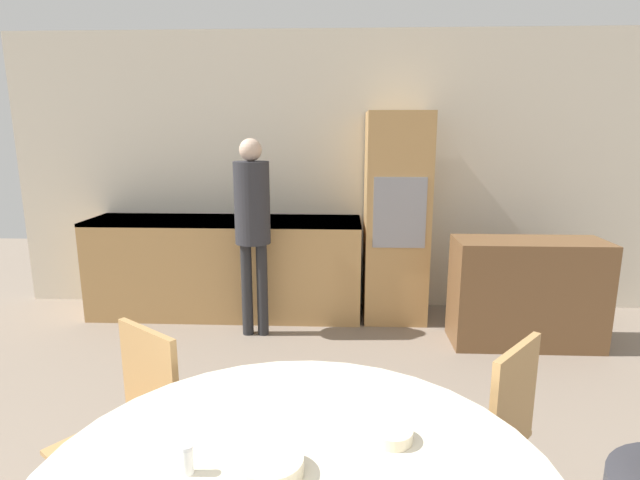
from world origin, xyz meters
TOP-DOWN VIEW (x-y plane):
  - wall_back at (0.00, 5.16)m, footprint 6.10×0.05m
  - kitchen_counter at (-0.96, 4.82)m, footprint 2.49×0.60m
  - oven_unit at (0.60, 4.82)m, footprint 0.55×0.59m
  - sideboard at (1.60, 4.25)m, footprint 1.17×0.45m
  - chair_far_left at (-0.75, 2.19)m, footprint 0.56×0.56m
  - chair_far_right at (0.72, 2.23)m, footprint 0.56×0.56m
  - person_standing at (-0.61, 4.33)m, footprint 0.29×0.29m
  - bowl_near at (0.28, 1.74)m, footprint 0.13×0.13m
  - bowl_centre at (-0.07, 1.57)m, footprint 0.19×0.19m
  - salt_shaker at (-0.30, 1.56)m, footprint 0.03×0.03m

SIDE VIEW (x-z plane):
  - sideboard at x=1.60m, z-range 0.00..0.86m
  - kitchen_counter at x=-0.96m, z-range 0.01..0.92m
  - chair_far_left at x=-0.75m, z-range 0.06..0.95m
  - chair_far_right at x=0.72m, z-range 0.06..0.95m
  - bowl_near at x=0.28m, z-range 0.77..0.81m
  - bowl_centre at x=-0.07m, z-range 0.77..0.82m
  - salt_shaker at x=-0.30m, z-range 0.77..0.86m
  - oven_unit at x=0.60m, z-range 0.00..1.86m
  - person_standing at x=-0.61m, z-range 0.21..1.85m
  - wall_back at x=0.00m, z-range 0.00..2.60m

